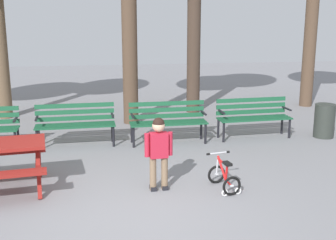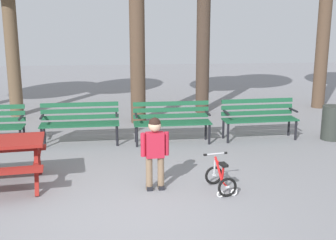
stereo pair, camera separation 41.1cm
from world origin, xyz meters
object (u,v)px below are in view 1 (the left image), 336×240
trash_bin (324,121)px  child_standing (159,148)px  kids_bicycle (224,177)px  park_bench_left (75,121)px  park_bench_far_right (253,114)px  park_bench_right (168,119)px

trash_bin → child_standing: bearing=-148.8°
kids_bicycle → trash_bin: (2.99, 2.56, 0.17)m
park_bench_left → child_standing: size_ratio=1.42×
park_bench_far_right → trash_bin: (1.55, -0.24, -0.14)m
kids_bicycle → trash_bin: 3.94m
park_bench_left → kids_bicycle: (2.36, -2.77, -0.31)m
park_bench_left → child_standing: (1.36, -2.62, 0.17)m
child_standing → trash_bin: (3.98, 2.41, -0.31)m
park_bench_left → kids_bicycle: 3.65m
park_bench_right → kids_bicycle: (0.46, -2.69, -0.31)m
kids_bicycle → park_bench_left: bearing=130.4°
park_bench_right → trash_bin: park_bench_right is taller
park_bench_right → park_bench_far_right: bearing=3.4°
park_bench_left → trash_bin: (5.35, -0.21, -0.14)m
park_bench_left → child_standing: 2.96m
park_bench_left → child_standing: bearing=-62.5°
child_standing → trash_bin: bearing=31.2°
child_standing → park_bench_right: bearing=78.0°
park_bench_left → park_bench_right: bearing=-2.4°
child_standing → trash_bin: size_ratio=1.55×
trash_bin → park_bench_right: bearing=177.8°
child_standing → kids_bicycle: size_ratio=1.88×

